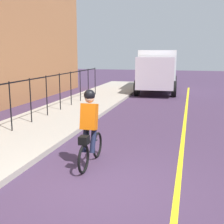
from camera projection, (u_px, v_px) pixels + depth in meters
ground_plane at (96, 185)px, 6.06m from camera, size 80.00×80.00×0.00m
lane_line_centre at (177, 195)px, 5.66m from camera, size 36.00×0.12×0.01m
cyclist_lead at (90, 129)px, 6.93m from camera, size 1.71×0.36×1.83m
box_truck_background at (158, 69)px, 20.37m from camera, size 6.82×2.80×2.78m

